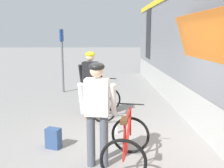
{
  "coord_description": "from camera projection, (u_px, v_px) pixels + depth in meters",
  "views": [
    {
      "loc": [
        -0.42,
        -4.91,
        2.19
      ],
      "look_at": [
        -0.21,
        1.0,
        1.05
      ],
      "focal_mm": 41.41,
      "sensor_mm": 36.0,
      "label": 1
    }
  ],
  "objects": [
    {
      "name": "water_bottle_near_the_bikes",
      "position": [
        117.0,
        129.0,
        5.8
      ],
      "size": [
        0.07,
        0.07,
        0.2
      ],
      "primitive_type": "cylinder",
      "color": "silver",
      "rests_on": "ground"
    },
    {
      "name": "ground_plane",
      "position": [
        124.0,
        144.0,
        5.25
      ],
      "size": [
        80.0,
        80.0,
        0.0
      ],
      "primitive_type": "plane",
      "color": "gray"
    },
    {
      "name": "bicycle_near_white",
      "position": [
        106.0,
        102.0,
        6.94
      ],
      "size": [
        0.87,
        1.17,
        0.99
      ],
      "color": "black",
      "rests_on": "ground"
    },
    {
      "name": "bicycle_far_red",
      "position": [
        127.0,
        144.0,
        4.27
      ],
      "size": [
        0.92,
        1.19,
        0.99
      ],
      "color": "black",
      "rests_on": "ground"
    },
    {
      "name": "cyclist_far_in_white",
      "position": [
        97.0,
        106.0,
        4.18
      ],
      "size": [
        0.64,
        0.37,
        1.76
      ],
      "color": "#4C515B",
      "rests_on": "ground"
    },
    {
      "name": "platform_sign_post",
      "position": [
        62.0,
        50.0,
        9.65
      ],
      "size": [
        0.08,
        0.7,
        2.4
      ],
      "color": "#595B60",
      "rests_on": "ground"
    },
    {
      "name": "cyclist_near_in_dark",
      "position": [
        90.0,
        79.0,
        6.68
      ],
      "size": [
        0.65,
        0.4,
        1.76
      ],
      "color": "#935B2D",
      "rests_on": "ground"
    },
    {
      "name": "backpack_on_platform",
      "position": [
        53.0,
        138.0,
        5.03
      ],
      "size": [
        0.33,
        0.27,
        0.4
      ],
      "primitive_type": "cube",
      "rotation": [
        0.0,
        0.0,
        -0.39
      ],
      "color": "navy",
      "rests_on": "ground"
    }
  ]
}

